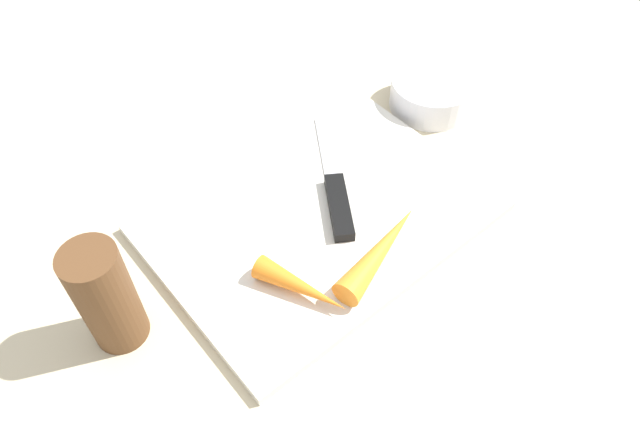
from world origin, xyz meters
TOP-DOWN VIEW (x-y plane):
  - ground_plane at (0.00, 0.00)m, footprint 1.40×1.40m
  - cutting_board at (0.00, 0.00)m, footprint 0.36×0.26m
  - knife at (0.03, 0.00)m, footprint 0.13×0.18m
  - carrot_short at (-0.08, -0.07)m, footprint 0.06×0.10m
  - carrot_long at (0.01, -0.09)m, footprint 0.14×0.06m
  - small_bowl at (0.24, 0.06)m, footprint 0.11×0.11m
  - pepper_grinder at (-0.24, 0.02)m, footprint 0.05×0.05m

SIDE VIEW (x-z plane):
  - ground_plane at x=0.00m, z-range 0.00..0.00m
  - cutting_board at x=0.00m, z-range 0.00..0.01m
  - knife at x=0.03m, z-range 0.01..0.02m
  - small_bowl at x=0.24m, z-range 0.00..0.04m
  - carrot_short at x=-0.08m, z-range 0.01..0.04m
  - carrot_long at x=0.01m, z-range 0.01..0.04m
  - pepper_grinder at x=-0.24m, z-range 0.00..0.12m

